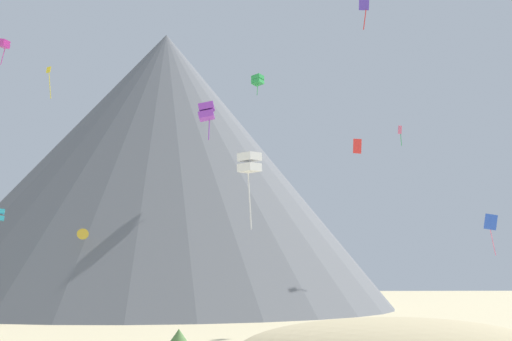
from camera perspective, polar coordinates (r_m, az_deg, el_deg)
bush_ridge_crest at (r=48.08m, az=2.65°, el=-15.18°), size 2.32×2.32×0.91m
bush_low_patch at (r=45.49m, az=22.30°, el=-14.69°), size 3.56×3.56×0.96m
bush_far_left at (r=46.45m, az=-7.39°, el=-15.30°), size 1.75×1.75×0.87m
bush_mid_center at (r=42.39m, az=3.54°, el=-15.78°), size 2.71×2.71×0.98m
rock_massif at (r=101.23m, az=-8.63°, el=0.15°), size 86.59×86.59×46.47m
kite_gold_low at (r=69.04m, az=-16.23°, el=-5.89°), size 1.39×0.92×1.32m
kite_yellow_high at (r=75.24m, az=-19.17°, el=8.56°), size 0.87×0.57×3.94m
kite_blue_low at (r=53.85m, az=21.55°, el=-4.87°), size 1.15×0.45×3.52m
kite_green_high at (r=83.68m, az=0.16°, el=8.64°), size 1.90×1.89×2.93m
kite_indigo_high at (r=51.69m, az=10.29°, el=15.02°), size 0.84×0.36×2.58m
kite_white_low at (r=45.78m, az=-0.63°, el=0.73°), size 1.96×1.96×5.92m
kite_magenta_high at (r=80.33m, az=-22.95°, el=11.08°), size 1.42×1.39×3.31m
kite_pink_low at (r=82.94m, az=-10.94°, el=-3.90°), size 0.69×0.30×0.88m
kite_rainbow_mid at (r=85.47m, az=13.61°, el=3.58°), size 0.61×0.14×2.90m
kite_red_mid at (r=57.17m, az=9.66°, el=2.31°), size 0.75×0.92×1.44m
kite_violet_mid at (r=49.84m, az=-4.75°, el=5.63°), size 1.44×1.36×3.21m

